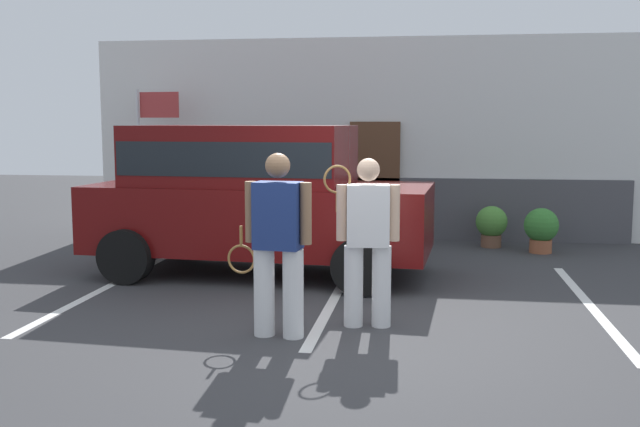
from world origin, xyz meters
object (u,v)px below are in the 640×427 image
(parked_suv, at_px, (253,192))
(tennis_player_man, at_px, (278,243))
(potted_plant_secondary, at_px, (541,228))
(potted_plant_by_porch, at_px, (491,224))
(flag_pole, at_px, (149,135))
(tennis_player_woman, at_px, (367,239))

(parked_suv, distance_m, tennis_player_man, 3.06)
(parked_suv, relative_size, potted_plant_secondary, 6.51)
(potted_plant_by_porch, relative_size, flag_pole, 0.26)
(tennis_player_woman, xyz_separation_m, flag_pole, (-4.34, 5.21, 0.96))
(parked_suv, relative_size, tennis_player_man, 2.61)
(parked_suv, bearing_deg, tennis_player_man, -68.08)
(parked_suv, height_order, tennis_player_man, parked_suv)
(parked_suv, xyz_separation_m, tennis_player_man, (0.94, -2.90, -0.21))
(parked_suv, bearing_deg, potted_plant_by_porch, 42.55)
(tennis_player_man, bearing_deg, tennis_player_woman, -142.83)
(potted_plant_by_porch, distance_m, flag_pole, 6.19)
(parked_suv, distance_m, tennis_player_woman, 3.00)
(parked_suv, height_order, potted_plant_secondary, parked_suv)
(tennis_player_woman, bearing_deg, parked_suv, -59.52)
(tennis_player_woman, bearing_deg, flag_pole, -56.12)
(potted_plant_by_porch, bearing_deg, tennis_player_man, -113.81)
(parked_suv, xyz_separation_m, flag_pole, (-2.57, 2.80, 0.72))
(potted_plant_by_porch, bearing_deg, potted_plant_secondary, -30.92)
(flag_pole, bearing_deg, parked_suv, -47.50)
(tennis_player_woman, relative_size, potted_plant_secondary, 2.40)
(flag_pole, bearing_deg, potted_plant_secondary, -4.25)
(tennis_player_man, bearing_deg, potted_plant_by_porch, -107.40)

